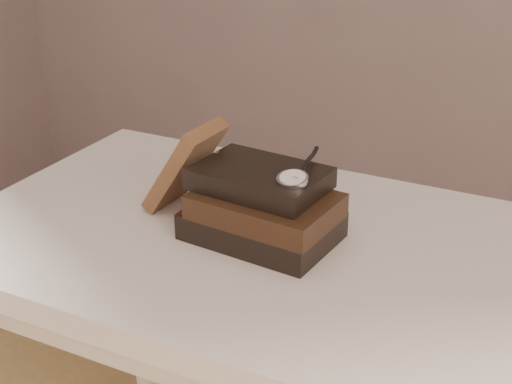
% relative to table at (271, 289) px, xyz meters
% --- Properties ---
extents(table, '(1.00, 0.60, 0.75)m').
position_rel_table_xyz_m(table, '(0.00, 0.00, 0.00)').
color(table, silver).
rests_on(table, ground).
extents(book_stack, '(0.24, 0.17, 0.11)m').
position_rel_table_xyz_m(book_stack, '(-0.01, -0.01, 0.14)').
color(book_stack, black).
rests_on(book_stack, table).
extents(journal, '(0.12, 0.11, 0.15)m').
position_rel_table_xyz_m(journal, '(-0.17, 0.03, 0.17)').
color(journal, '#492E1C').
rests_on(journal, table).
extents(pocket_watch, '(0.05, 0.15, 0.02)m').
position_rel_table_xyz_m(pocket_watch, '(0.04, -0.02, 0.21)').
color(pocket_watch, silver).
rests_on(pocket_watch, book_stack).
extents(eyeglasses, '(0.10, 0.11, 0.04)m').
position_rel_table_xyz_m(eyeglasses, '(-0.08, 0.08, 0.15)').
color(eyeglasses, silver).
rests_on(eyeglasses, book_stack).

